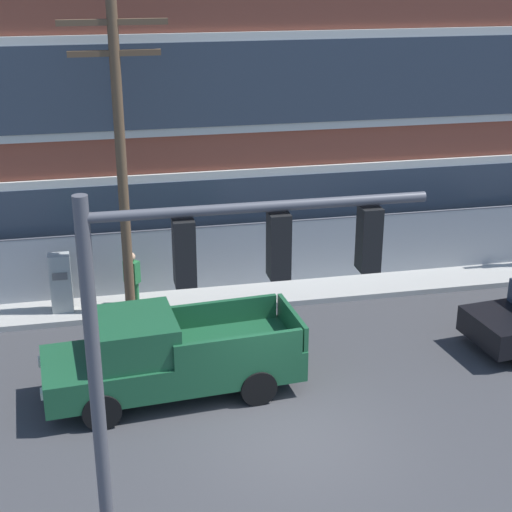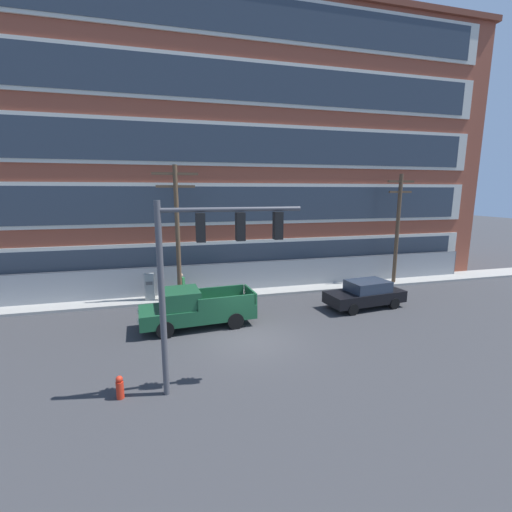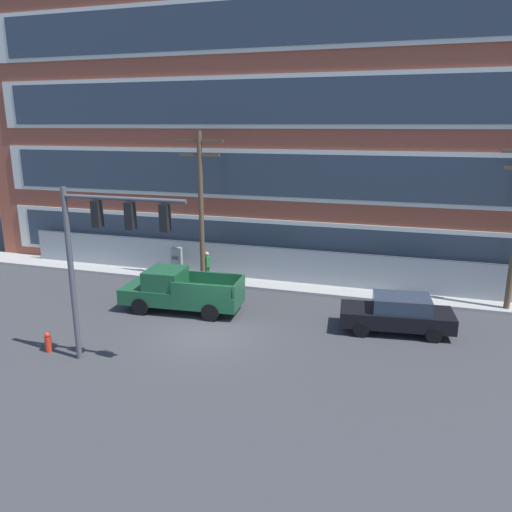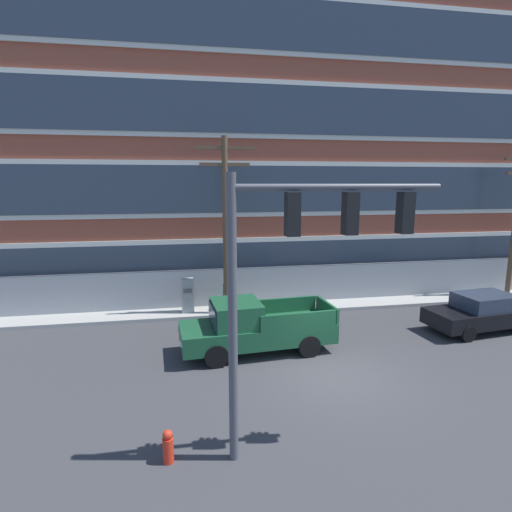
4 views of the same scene
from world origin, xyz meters
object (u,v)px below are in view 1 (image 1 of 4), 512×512
(traffic_signal_mast, at_px, (198,314))
(utility_pole_near_corner, at_px, (121,152))
(electrical_cabinet, at_px, (61,286))
(pickup_truck_dark_green, at_px, (168,356))
(pedestrian_near_cabinet, at_px, (132,278))

(traffic_signal_mast, bearing_deg, utility_pole_near_corner, 93.48)
(traffic_signal_mast, relative_size, electrical_cabinet, 3.60)
(pickup_truck_dark_green, bearing_deg, traffic_signal_mast, -90.05)
(electrical_cabinet, relative_size, pedestrian_near_cabinet, 1.04)
(pickup_truck_dark_green, bearing_deg, electrical_cabinet, 117.44)
(utility_pole_near_corner, bearing_deg, electrical_cabinet, 166.12)
(traffic_signal_mast, distance_m, utility_pole_near_corner, 9.65)
(utility_pole_near_corner, height_order, electrical_cabinet, utility_pole_near_corner)
(traffic_signal_mast, distance_m, electrical_cabinet, 10.97)
(pickup_truck_dark_green, bearing_deg, pedestrian_near_cabinet, 96.30)
(traffic_signal_mast, height_order, pedestrian_near_cabinet, traffic_signal_mast)
(pickup_truck_dark_green, distance_m, electrical_cabinet, 5.09)
(electrical_cabinet, bearing_deg, pedestrian_near_cabinet, -2.02)
(utility_pole_near_corner, xyz_separation_m, pedestrian_near_cabinet, (0.10, 0.37, -3.52))
(pedestrian_near_cabinet, bearing_deg, utility_pole_near_corner, -105.04)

